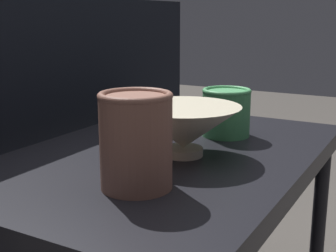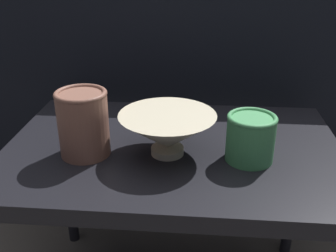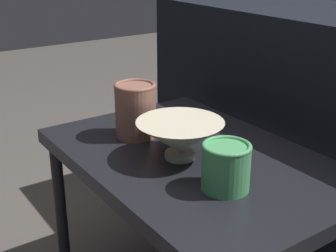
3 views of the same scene
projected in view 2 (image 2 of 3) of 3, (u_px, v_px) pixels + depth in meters
table at (173, 164)px, 0.99m from camera, size 0.82×0.55×0.53m
couch_backdrop at (184, 99)px, 1.55m from camera, size 1.42×0.50×0.84m
bowl at (167, 132)px, 0.90m from camera, size 0.22×0.22×0.10m
vase_textured_left at (83, 122)px, 0.90m from camera, size 0.12×0.12×0.16m
vase_colorful_right at (251, 137)px, 0.88m from camera, size 0.11×0.11×0.11m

